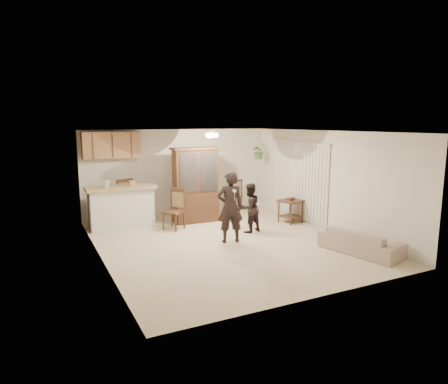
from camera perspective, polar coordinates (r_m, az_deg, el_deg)
name	(u,v)px	position (r m, az deg, el deg)	size (l,w,h in m)	color
floor	(226,242)	(9.19, 0.30, -7.15)	(6.50, 6.50, 0.00)	#C1AE91
ceiling	(226,132)	(8.79, 0.31, 8.63)	(5.50, 6.50, 0.02)	silver
wall_back	(177,172)	(11.87, -6.73, 2.85)	(5.50, 0.02, 2.50)	beige
wall_front	(322,219)	(6.23, 13.82, -3.83)	(5.50, 0.02, 2.50)	beige
wall_left	(99,198)	(8.08, -17.43, -0.87)	(0.02, 6.50, 2.50)	beige
wall_right	(323,180)	(10.41, 13.98, 1.63)	(0.02, 6.50, 2.50)	beige
breakfast_bar	(122,209)	(10.65, -14.43, -2.31)	(1.60, 0.55, 1.00)	silver
bar_top	(121,188)	(10.55, -14.56, 0.61)	(1.75, 0.70, 0.08)	tan
upper_cabinets	(111,145)	(11.13, -15.81, 6.47)	(1.50, 0.34, 0.70)	#956241
vertical_blinds	(300,182)	(11.10, 10.80, 1.47)	(0.06, 2.30, 2.10)	beige
ceiling_fixture	(212,135)	(9.96, -1.77, 8.20)	(0.36, 0.36, 0.20)	#FFE6BF
hanging_plant	(259,151)	(12.03, 5.03, 5.84)	(0.43, 0.37, 0.48)	#275020
plant_cord	(259,140)	(12.01, 5.06, 7.39)	(0.01, 0.01, 0.65)	#29241E
sofa	(361,236)	(8.81, 18.95, -5.99)	(1.87, 0.73, 0.73)	beige
adult	(230,203)	(8.97, 0.88, -1.64)	(0.66, 0.43, 1.80)	black
child	(250,206)	(9.86, 3.67, -1.94)	(0.66, 0.51, 1.35)	black
china_hutch	(196,186)	(10.85, -4.07, 0.93)	(1.30, 0.53, 2.04)	#332012
side_table	(291,211)	(11.01, 9.48, -2.68)	(0.67, 0.67, 0.69)	#332012
chair_bar	(130,211)	(11.07, -13.24, -2.67)	(0.66, 0.66, 1.19)	#332012
chair_hutch_left	(174,218)	(10.26, -7.19, -3.71)	(0.64, 0.64, 1.04)	#332012
chair_hutch_right	(233,201)	(12.44, 1.32, -1.32)	(0.51, 0.51, 0.97)	#332012
controller_adult	(234,191)	(8.54, 1.50, 0.16)	(0.04, 0.14, 0.04)	white
controller_child	(258,204)	(9.65, 4.86, -1.75)	(0.03, 0.11, 0.03)	white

